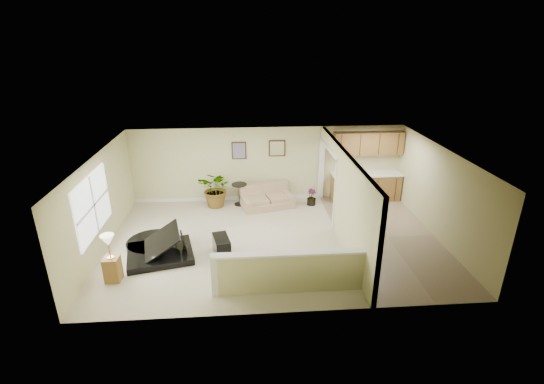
{
  "coord_description": "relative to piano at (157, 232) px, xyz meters",
  "views": [
    {
      "loc": [
        -0.81,
        -9.5,
        5.3
      ],
      "look_at": [
        -0.06,
        0.4,
        1.29
      ],
      "focal_mm": 26.0,
      "sensor_mm": 36.0,
      "label": 1
    }
  ],
  "objects": [
    {
      "name": "interior_partition",
      "position": [
        4.84,
        0.69,
        0.59
      ],
      "size": [
        0.18,
        5.99,
        2.5
      ],
      "color": "#C3BF85",
      "rests_on": "floor"
    },
    {
      "name": "small_plant",
      "position": [
        4.44,
        2.82,
        -0.4
      ],
      "size": [
        0.39,
        0.39,
        0.55
      ],
      "color": "black",
      "rests_on": "floor"
    },
    {
      "name": "right_wall",
      "position": [
        7.54,
        0.44,
        0.62
      ],
      "size": [
        0.04,
        6.0,
        2.5
      ],
      "primitive_type": "cube",
      "color": "#C3BF85",
      "rests_on": "floor"
    },
    {
      "name": "pony_half_wall",
      "position": [
        3.11,
        -1.86,
        -0.11
      ],
      "size": [
        3.42,
        0.22,
        1.0
      ],
      "color": "#C3BF85",
      "rests_on": "floor"
    },
    {
      "name": "floor",
      "position": [
        3.04,
        0.44,
        -0.63
      ],
      "size": [
        9.0,
        9.0,
        0.0
      ],
      "primitive_type": "plane",
      "color": "#C2B597",
      "rests_on": "ground"
    },
    {
      "name": "left_window",
      "position": [
        -1.45,
        -0.06,
        0.82
      ],
      "size": [
        0.05,
        2.15,
        1.45
      ],
      "primitive_type": "cube",
      "color": "white",
      "rests_on": "left_wall"
    },
    {
      "name": "ceiling",
      "position": [
        3.04,
        0.44,
        1.87
      ],
      "size": [
        9.0,
        6.0,
        0.04
      ],
      "primitive_type": "cube",
      "color": "white",
      "rests_on": "back_wall"
    },
    {
      "name": "kitchen_vinyl",
      "position": [
        6.19,
        0.44,
        -0.63
      ],
      "size": [
        2.7,
        6.0,
        0.01
      ],
      "primitive_type": "cube",
      "color": "gray",
      "rests_on": "floor"
    },
    {
      "name": "wall_art_left",
      "position": [
        2.09,
        3.41,
        1.12
      ],
      "size": [
        0.48,
        0.04,
        0.58
      ],
      "color": "#342513",
      "rests_on": "back_wall"
    },
    {
      "name": "wall_mirror",
      "position": [
        3.34,
        3.41,
        1.17
      ],
      "size": [
        0.55,
        0.04,
        0.55
      ],
      "color": "#342513",
      "rests_on": "back_wall"
    },
    {
      "name": "accent_table",
      "position": [
        2.07,
        3.01,
        -0.16
      ],
      "size": [
        0.5,
        0.5,
        0.73
      ],
      "color": "black",
      "rests_on": "floor"
    },
    {
      "name": "piano",
      "position": [
        0.0,
        0.0,
        0.0
      ],
      "size": [
        2.12,
        2.14,
        1.52
      ],
      "rotation": [
        0.0,
        0.0,
        0.23
      ],
      "color": "black",
      "rests_on": "floor"
    },
    {
      "name": "palm_plant",
      "position": [
        1.33,
        2.93,
        -0.03
      ],
      "size": [
        1.41,
        1.34,
        1.24
      ],
      "color": "black",
      "rests_on": "floor"
    },
    {
      "name": "left_wall",
      "position": [
        -1.46,
        0.44,
        0.62
      ],
      "size": [
        0.04,
        6.0,
        2.5
      ],
      "primitive_type": "cube",
      "color": "#C3BF85",
      "rests_on": "floor"
    },
    {
      "name": "loveseat",
      "position": [
        2.96,
        2.82,
        -0.28
      ],
      "size": [
        1.85,
        1.3,
        0.93
      ],
      "rotation": [
        0.0,
        0.0,
        0.25
      ],
      "color": "tan",
      "rests_on": "floor"
    },
    {
      "name": "lamp_stand",
      "position": [
        -0.83,
        -1.11,
        -0.14
      ],
      "size": [
        0.35,
        0.35,
        1.16
      ],
      "color": "olive",
      "rests_on": "floor"
    },
    {
      "name": "back_wall",
      "position": [
        3.04,
        3.44,
        0.62
      ],
      "size": [
        9.0,
        0.04,
        2.5
      ],
      "primitive_type": "cube",
      "color": "#C3BF85",
      "rests_on": "floor"
    },
    {
      "name": "piano_bench",
      "position": [
        1.6,
        -0.16,
        -0.39
      ],
      "size": [
        0.52,
        0.79,
        0.48
      ],
      "primitive_type": "cube",
      "rotation": [
        0.0,
        0.0,
        0.22
      ],
      "color": "black",
      "rests_on": "floor"
    },
    {
      "name": "kitchen_cabinets",
      "position": [
        6.23,
        3.17,
        0.24
      ],
      "size": [
        2.36,
        0.65,
        2.33
      ],
      "color": "olive",
      "rests_on": "floor"
    },
    {
      "name": "front_wall",
      "position": [
        3.04,
        -2.56,
        0.62
      ],
      "size": [
        9.0,
        0.04,
        2.5
      ],
      "primitive_type": "cube",
      "color": "#C3BF85",
      "rests_on": "floor"
    }
  ]
}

